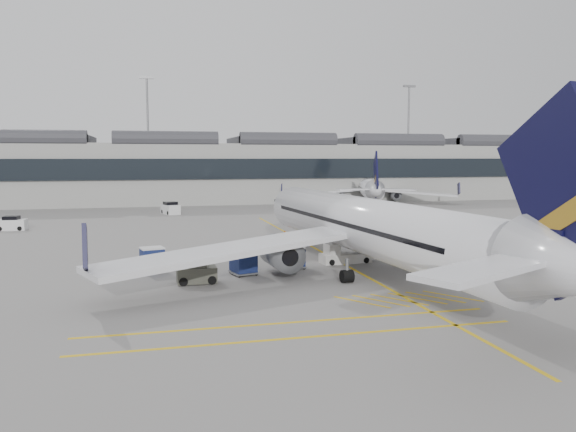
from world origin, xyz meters
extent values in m
plane|color=gray|center=(0.00, 0.00, 0.00)|extent=(220.00, 220.00, 0.00)
cube|color=#9E9E99|center=(0.00, 72.00, 5.50)|extent=(200.00, 20.00, 11.00)
cube|color=black|center=(0.00, 61.80, 6.50)|extent=(200.00, 0.50, 3.60)
cube|color=#38383D|center=(0.00, 72.00, 11.70)|extent=(200.00, 18.00, 1.40)
cylinder|color=slate|center=(-5.00, 86.00, 12.50)|extent=(0.44, 0.44, 25.00)
cube|color=slate|center=(-5.00, 86.00, 25.20)|extent=(3.00, 0.60, 0.50)
cylinder|color=slate|center=(55.00, 86.00, 12.50)|extent=(0.44, 0.44, 25.00)
cube|color=slate|center=(55.00, 86.00, 25.20)|extent=(3.00, 0.60, 0.50)
cube|color=gold|center=(10.00, 10.00, 0.01)|extent=(0.25, 60.00, 0.01)
cylinder|color=silver|center=(10.50, 1.12, 3.50)|extent=(6.78, 33.52, 4.17)
cone|color=silver|center=(9.01, 19.93, 3.50)|extent=(4.51, 4.75, 4.17)
cone|color=silver|center=(12.02, -18.13, 3.94)|extent=(4.58, 5.64, 4.17)
cube|color=silver|center=(0.12, -1.37, 2.50)|extent=(18.96, 10.91, 0.39)
cube|color=silver|center=(21.14, 0.29, 2.50)|extent=(19.28, 8.28, 0.39)
cylinder|color=slate|center=(4.04, 1.17, 1.72)|extent=(2.64, 4.17, 2.33)
cylinder|color=slate|center=(16.87, 2.18, 1.72)|extent=(2.64, 4.17, 2.33)
cube|color=black|center=(11.96, -17.47, 7.05)|extent=(1.00, 8.45, 9.29)
cylinder|color=black|center=(9.49, 13.84, 0.36)|extent=(0.37, 0.73, 0.71)
cylinder|color=black|center=(7.95, -1.87, 0.44)|extent=(0.84, 0.95, 0.89)
cylinder|color=black|center=(13.48, -1.43, 0.44)|extent=(0.84, 0.95, 0.89)
cylinder|color=silver|center=(34.99, 61.35, 2.86)|extent=(11.37, 27.04, 3.42)
cone|color=silver|center=(39.58, 76.10, 2.86)|extent=(4.34, 4.49, 3.42)
cone|color=silver|center=(30.29, 46.26, 3.23)|extent=(4.56, 5.18, 3.42)
cube|color=silver|center=(26.34, 62.62, 2.04)|extent=(15.48, 3.46, 0.32)
cube|color=silver|center=(42.82, 57.48, 2.04)|extent=(14.49, 11.59, 0.32)
cylinder|color=slate|center=(30.09, 63.35, 1.41)|extent=(2.79, 3.69, 1.91)
cylinder|color=slate|center=(40.15, 60.22, 1.41)|extent=(2.79, 3.69, 1.91)
cube|color=black|center=(30.45, 46.78, 5.77)|extent=(2.32, 6.68, 7.61)
cylinder|color=black|center=(38.09, 71.33, 0.29)|extent=(0.42, 0.63, 0.58)
cylinder|color=black|center=(32.14, 59.86, 0.36)|extent=(0.82, 0.88, 0.73)
cylinder|color=black|center=(36.48, 58.51, 0.36)|extent=(0.82, 0.88, 0.73)
cube|color=silver|center=(10.34, 5.12, 0.38)|extent=(4.19, 1.89, 0.75)
cube|color=black|center=(11.42, 5.19, 1.24)|extent=(3.72, 1.43, 1.59)
cube|color=silver|center=(9.16, 5.04, 1.13)|extent=(1.06, 1.46, 0.97)
cylinder|color=black|center=(8.89, 4.26, 0.24)|extent=(0.49, 0.23, 0.47)
cylinder|color=black|center=(8.79, 5.76, 0.24)|extent=(0.49, 0.23, 0.47)
cylinder|color=black|center=(11.90, 4.47, 0.24)|extent=(0.49, 0.23, 0.47)
cylinder|color=black|center=(11.79, 5.97, 0.24)|extent=(0.49, 0.23, 0.47)
cube|color=gray|center=(5.66, 3.68, 0.17)|extent=(1.63, 1.35, 0.11)
cube|color=navy|center=(5.66, 3.68, 0.92)|extent=(1.48, 1.30, 1.36)
cube|color=silver|center=(5.66, 3.68, 1.63)|extent=(1.53, 1.35, 0.09)
cylinder|color=black|center=(5.01, 3.15, 0.10)|extent=(0.21, 0.10, 0.21)
cylinder|color=black|center=(4.99, 4.18, 0.10)|extent=(0.21, 0.10, 0.21)
cylinder|color=black|center=(6.32, 3.18, 0.10)|extent=(0.21, 0.10, 0.21)
cylinder|color=black|center=(6.30, 4.21, 0.10)|extent=(0.21, 0.10, 0.21)
cube|color=gray|center=(1.53, 2.22, 0.18)|extent=(1.98, 1.78, 0.12)
cube|color=navy|center=(1.53, 2.22, 0.96)|extent=(1.83, 1.70, 1.42)
cube|color=silver|center=(1.53, 2.22, 1.70)|extent=(1.89, 1.76, 0.10)
cylinder|color=black|center=(1.03, 1.51, 0.11)|extent=(0.23, 0.15, 0.22)
cylinder|color=black|center=(0.72, 2.54, 0.11)|extent=(0.23, 0.15, 0.22)
cylinder|color=black|center=(2.34, 1.90, 0.11)|extent=(0.23, 0.15, 0.22)
cylinder|color=black|center=(2.03, 2.93, 0.11)|extent=(0.23, 0.15, 0.22)
cube|color=gray|center=(-4.98, 5.06, 0.19)|extent=(2.04, 1.81, 0.12)
cube|color=navy|center=(-4.98, 5.06, 1.02)|extent=(1.88, 1.72, 1.51)
cube|color=silver|center=(-4.98, 5.06, 1.81)|extent=(1.94, 1.79, 0.10)
cylinder|color=black|center=(-5.57, 4.34, 0.11)|extent=(0.25, 0.15, 0.23)
cylinder|color=black|center=(-5.82, 5.46, 0.11)|extent=(0.25, 0.15, 0.23)
cylinder|color=black|center=(-4.15, 4.66, 0.11)|extent=(0.25, 0.15, 0.23)
cylinder|color=black|center=(-4.40, 5.77, 0.11)|extent=(0.25, 0.15, 0.23)
cube|color=gray|center=(1.45, 2.81, 0.18)|extent=(1.97, 1.74, 0.12)
cube|color=navy|center=(1.45, 2.81, 0.98)|extent=(1.81, 1.66, 1.45)
cube|color=silver|center=(1.45, 2.81, 1.73)|extent=(1.87, 1.72, 0.10)
cylinder|color=black|center=(0.89, 2.11, 0.11)|extent=(0.24, 0.15, 0.22)
cylinder|color=black|center=(0.64, 3.18, 0.11)|extent=(0.24, 0.15, 0.22)
cylinder|color=black|center=(2.25, 2.43, 0.11)|extent=(0.24, 0.15, 0.22)
cylinder|color=black|center=(2.00, 3.50, 0.11)|extent=(0.24, 0.15, 0.22)
imported|color=#F84D0D|center=(6.53, 8.35, 0.83)|extent=(0.71, 0.70, 1.65)
imported|color=orange|center=(5.99, 6.95, 0.86)|extent=(0.87, 0.70, 1.73)
cube|color=#4A4A3F|center=(-2.07, 0.50, 0.58)|extent=(2.69, 1.65, 1.06)
cube|color=#4A4A3F|center=(-2.07, 0.50, 1.22)|extent=(1.30, 1.30, 0.53)
cylinder|color=black|center=(-3.01, -0.21, 0.30)|extent=(0.60, 0.28, 0.60)
cylinder|color=black|center=(-3.04, 1.17, 0.30)|extent=(0.60, 0.28, 0.60)
cylinder|color=black|center=(-1.10, -0.17, 0.30)|extent=(0.60, 0.28, 0.60)
cylinder|color=black|center=(-1.13, 1.21, 0.30)|extent=(0.60, 0.28, 0.60)
cone|color=#F24C0A|center=(9.44, 22.42, 0.25)|extent=(0.36, 0.36, 0.50)
cone|color=#F24C0A|center=(16.91, 8.26, 0.25)|extent=(0.36, 0.36, 0.50)
cube|color=silver|center=(-20.91, 33.91, 0.63)|extent=(3.39, 1.91, 1.27)
cube|color=black|center=(-20.91, 33.91, 1.40)|extent=(1.76, 1.68, 0.54)
cylinder|color=black|center=(-22.06, 33.29, 0.27)|extent=(0.56, 0.25, 0.54)
cylinder|color=black|center=(-21.93, 34.73, 0.27)|extent=(0.56, 0.25, 0.54)
cylinder|color=black|center=(-19.89, 33.09, 0.27)|extent=(0.56, 0.25, 0.54)
cylinder|color=black|center=(-19.76, 34.54, 0.27)|extent=(0.56, 0.25, 0.54)
cube|color=silver|center=(-2.02, 48.64, 0.71)|extent=(2.90, 4.06, 1.42)
cube|color=black|center=(-2.02, 48.64, 1.58)|extent=(2.22, 2.29, 0.61)
cylinder|color=black|center=(-0.86, 47.74, 0.31)|extent=(0.41, 0.65, 0.61)
cylinder|color=black|center=(-2.40, 47.22, 0.31)|extent=(0.41, 0.65, 0.61)
cylinder|color=black|center=(-1.63, 50.05, 0.31)|extent=(0.41, 0.65, 0.61)
cylinder|color=black|center=(-3.17, 49.54, 0.31)|extent=(0.41, 0.65, 0.61)
cube|color=silver|center=(22.29, 28.20, 0.79)|extent=(4.21, 2.31, 1.59)
cube|color=black|center=(22.29, 28.20, 1.76)|extent=(2.16, 2.06, 0.68)
cylinder|color=black|center=(20.99, 27.21, 0.34)|extent=(0.70, 0.29, 0.68)
cylinder|color=black|center=(20.87, 29.02, 0.34)|extent=(0.70, 0.29, 0.68)
cylinder|color=black|center=(23.71, 27.39, 0.34)|extent=(0.70, 0.29, 0.68)
cylinder|color=black|center=(23.59, 29.20, 0.34)|extent=(0.70, 0.29, 0.68)
camera|label=1|loc=(-5.07, -37.57, 8.57)|focal=35.00mm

